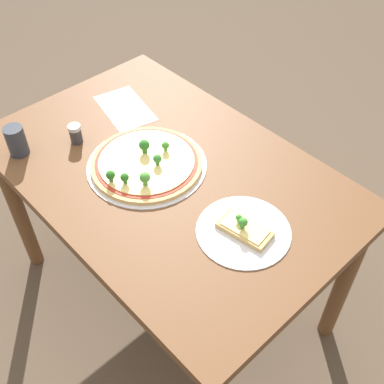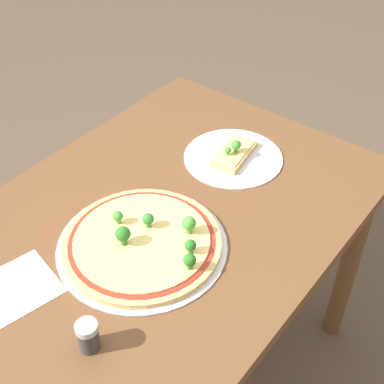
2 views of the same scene
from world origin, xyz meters
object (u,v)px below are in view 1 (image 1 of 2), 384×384
pizza_tray_whole (146,163)px  drinking_cup (16,141)px  pizza_tray_slice (244,230)px  condiment_shaker (76,134)px  dining_table (167,191)px

pizza_tray_whole → drinking_cup: 0.44m
pizza_tray_slice → drinking_cup: (0.75, 0.30, 0.04)m
drinking_cup → condiment_shaker: drinking_cup is taller
drinking_cup → pizza_tray_slice: bearing=-158.3°
pizza_tray_whole → drinking_cup: bearing=38.3°
pizza_tray_whole → dining_table: bearing=-146.9°
drinking_cup → condiment_shaker: (-0.08, -0.17, -0.02)m
dining_table → condiment_shaker: condiment_shaker is taller
pizza_tray_whole → drinking_cup: (0.34, 0.27, 0.04)m
drinking_cup → condiment_shaker: size_ratio=1.50×
pizza_tray_slice → pizza_tray_whole: bearing=3.9°
pizza_tray_whole → pizza_tray_slice: bearing=-176.1°
pizza_tray_whole → condiment_shaker: bearing=20.4°
dining_table → pizza_tray_slice: bearing=178.6°
condiment_shaker → drinking_cup: bearing=64.6°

